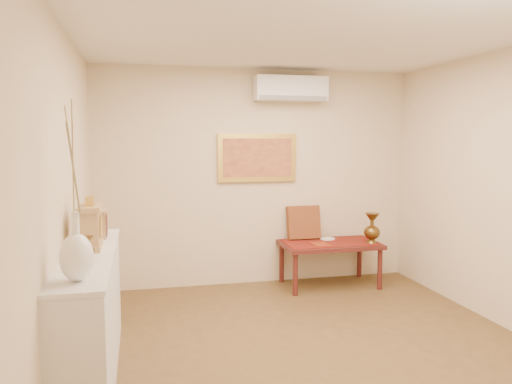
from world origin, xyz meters
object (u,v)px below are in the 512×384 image
object	(u,v)px
white_vase	(74,194)
mantel_clock	(91,227)
brass_urn_tall	(372,225)
wooden_chest	(98,224)
low_table	(330,248)
display_ledge	(91,316)

from	to	relation	value
white_vase	mantel_clock	bearing A→B (deg)	89.97
brass_urn_tall	white_vase	bearing A→B (deg)	-141.86
brass_urn_tall	wooden_chest	xyz separation A→B (m)	(-3.14, -1.12, 0.32)
wooden_chest	low_table	world-z (taller)	wooden_chest
brass_urn_tall	mantel_clock	size ratio (longest dim) A/B	1.10
brass_urn_tall	mantel_clock	xyz separation A→B (m)	(-3.15, -1.56, 0.37)
brass_urn_tall	wooden_chest	bearing A→B (deg)	-160.34
brass_urn_tall	display_ledge	distance (m)	3.61
white_vase	display_ledge	distance (m)	1.27
display_ledge	low_table	distance (m)	3.27
display_ledge	wooden_chest	xyz separation A→B (m)	(0.02, 0.59, 0.61)
low_table	white_vase	bearing A→B (deg)	-135.29
white_vase	mantel_clock	size ratio (longest dim) A/B	2.58
low_table	wooden_chest	bearing A→B (deg)	-154.13
white_vase	mantel_clock	xyz separation A→B (m)	(0.00, 0.92, -0.35)
wooden_chest	low_table	xyz separation A→B (m)	(2.65, 1.29, -0.62)
white_vase	brass_urn_tall	distance (m)	4.07
mantel_clock	wooden_chest	size ratio (longest dim) A/B	1.68
white_vase	low_table	size ratio (longest dim) A/B	0.88
white_vase	low_table	xyz separation A→B (m)	(2.67, 2.64, -1.02)
display_ledge	wooden_chest	size ratio (longest dim) A/B	8.28
display_ledge	brass_urn_tall	bearing A→B (deg)	28.48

